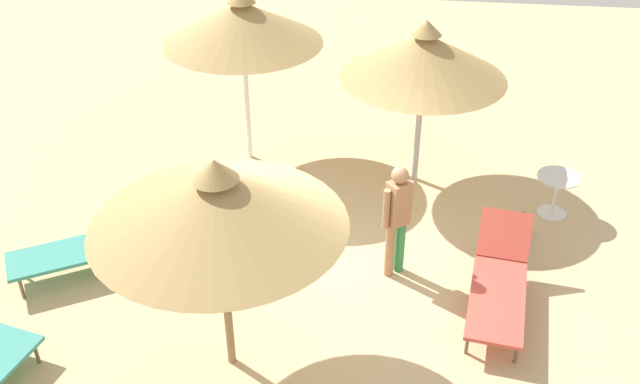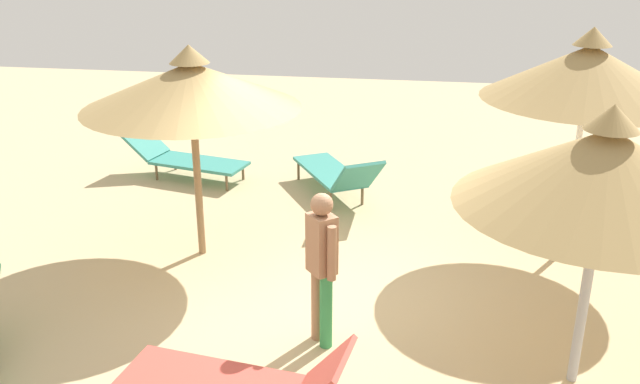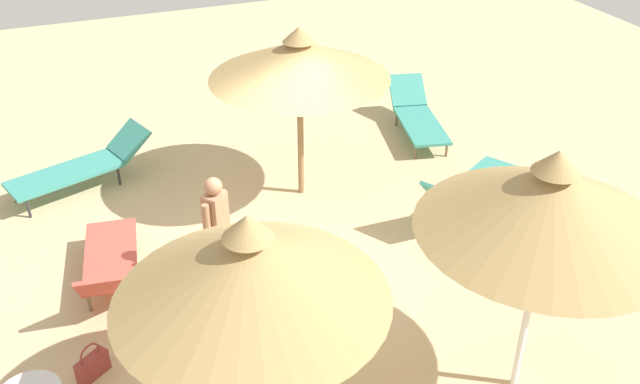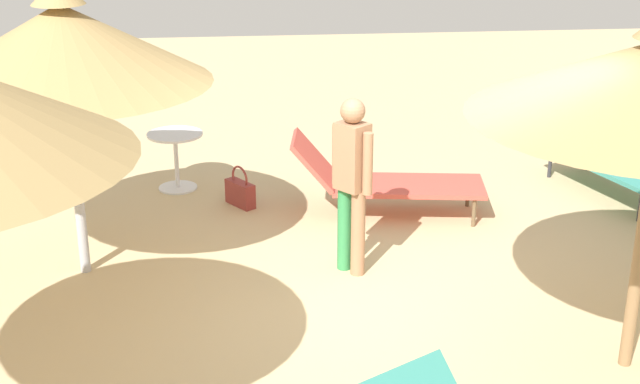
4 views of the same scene
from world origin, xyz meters
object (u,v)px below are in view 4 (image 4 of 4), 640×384
lounge_chair_near_right (634,168)px  parasol_umbrella_near_left (63,44)px  handbag (240,192)px  person_standing_edge (352,176)px  side_table_round (176,151)px  lounge_chair_front (382,179)px

lounge_chair_near_right → parasol_umbrella_near_left: bearing=101.4°
lounge_chair_near_right → handbag: bearing=85.5°
person_standing_edge → side_table_round: person_standing_edge is taller
lounge_chair_front → handbag: 1.57m
person_standing_edge → parasol_umbrella_near_left: bearing=84.4°
lounge_chair_near_right → person_standing_edge: size_ratio=1.44×
lounge_chair_front → person_standing_edge: (-1.33, 0.50, 0.54)m
lounge_chair_near_right → lounge_chair_front: 2.80m
parasol_umbrella_near_left → lounge_chair_front: 3.59m
handbag → lounge_chair_near_right: bearing=-94.5°
lounge_chair_near_right → side_table_round: (0.93, 5.00, 0.05)m
lounge_chair_near_right → person_standing_edge: (-1.40, 3.30, 0.54)m
parasol_umbrella_near_left → lounge_chair_front: size_ratio=1.28×
handbag → side_table_round: (0.60, 0.71, 0.30)m
parasol_umbrella_near_left → side_table_round: size_ratio=4.03×
lounge_chair_near_right → side_table_round: bearing=79.4°
lounge_chair_near_right → lounge_chair_front: lounge_chair_front is taller
lounge_chair_front → lounge_chair_near_right: bearing=-88.5°
parasol_umbrella_near_left → handbag: 2.87m
person_standing_edge → handbag: size_ratio=3.61×
handbag → side_table_round: size_ratio=0.69×
parasol_umbrella_near_left → handbag: size_ratio=5.85×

